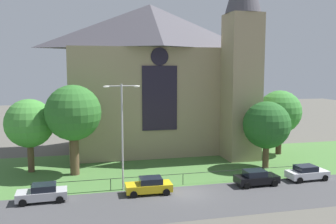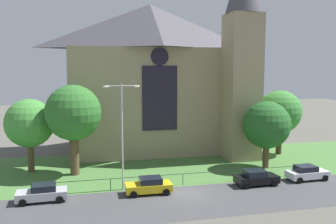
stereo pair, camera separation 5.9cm
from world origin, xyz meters
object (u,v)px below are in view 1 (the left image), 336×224
at_px(tree_left_near, 73,114).
at_px(streetlamp_near, 122,125).
at_px(tree_left_far, 29,124).
at_px(church_building, 157,76).
at_px(parked_car_white, 307,173).
at_px(parked_car_silver, 42,193).
at_px(parked_car_yellow, 149,186).
at_px(parked_car_black, 256,178).
at_px(tree_right_near, 267,125).
at_px(tree_right_far, 280,112).

xyz_separation_m(tree_left_near, streetlamp_near, (4.45, -6.26, -0.44)).
distance_m(tree_left_far, streetlamp_near, 12.52).
distance_m(church_building, streetlamp_near, 17.94).
relative_size(tree_left_far, parked_car_white, 1.90).
distance_m(tree_left_far, parked_car_silver, 11.19).
distance_m(streetlamp_near, parked_car_yellow, 6.10).
xyz_separation_m(tree_left_far, parked_car_black, (22.00, -10.21, -4.65)).
bearing_deg(tree_left_far, tree_left_near, -25.53).
bearing_deg(tree_left_near, tree_right_near, -6.19).
bearing_deg(church_building, tree_left_far, -154.22).
height_order(tree_right_near, parked_car_yellow, tree_right_near).
distance_m(tree_left_near, parked_car_black, 19.93).
xyz_separation_m(tree_left_near, parked_car_silver, (-2.64, -7.72, -5.88)).
distance_m(tree_left_far, parked_car_yellow, 15.92).
bearing_deg(tree_right_far, tree_left_far, -177.61).
bearing_deg(tree_right_far, parked_car_silver, -158.80).
distance_m(tree_right_near, streetlamp_near, 17.38).
xyz_separation_m(church_building, parked_car_yellow, (-4.49, -17.82, -9.53)).
relative_size(tree_left_near, tree_right_far, 1.14).
bearing_deg(parked_car_yellow, tree_right_far, -148.52).
relative_size(tree_right_far, streetlamp_near, 0.85).
bearing_deg(tree_left_far, parked_car_yellow, -41.91).
height_order(parked_car_yellow, parked_car_white, same).
bearing_deg(parked_car_silver, streetlamp_near, -170.04).
xyz_separation_m(tree_left_near, tree_right_near, (21.34, -2.31, -1.68)).
height_order(church_building, parked_car_white, church_building).
height_order(tree_left_far, parked_car_white, tree_left_far).
height_order(tree_right_far, parked_car_black, tree_right_far).
relative_size(tree_right_near, streetlamp_near, 0.77).
bearing_deg(streetlamp_near, tree_right_far, 24.08).
relative_size(streetlamp_near, parked_car_white, 2.35).
bearing_deg(parked_car_silver, tree_left_near, -110.58).
bearing_deg(tree_right_near, tree_right_far, 49.26).
relative_size(tree_left_near, parked_car_white, 2.28).
bearing_deg(tree_left_near, parked_car_white, -18.18).
relative_size(tree_left_far, parked_car_silver, 1.90).
xyz_separation_m(streetlamp_near, parked_car_black, (12.84, -1.71, -5.44)).
height_order(tree_left_far, parked_car_silver, tree_left_far).
distance_m(tree_right_near, parked_car_white, 6.99).
distance_m(tree_right_near, parked_car_yellow, 16.29).
height_order(tree_left_far, parked_car_black, tree_left_far).
height_order(parked_car_black, parked_car_white, same).
height_order(tree_right_near, parked_car_black, tree_right_near).
bearing_deg(church_building, parked_car_white, -55.51).
xyz_separation_m(church_building, tree_left_far, (-15.83, -7.64, -4.88)).
height_order(parked_car_silver, parked_car_white, same).
distance_m(tree_left_far, tree_right_far, 31.11).
height_order(church_building, streetlamp_near, church_building).
bearing_deg(tree_left_far, parked_car_black, -24.89).
bearing_deg(parked_car_black, tree_right_far, 50.38).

